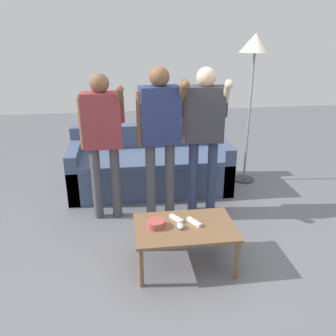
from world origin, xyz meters
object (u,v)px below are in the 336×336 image
coffee_table (185,231)px  game_remote_wand_near (194,222)px  game_remote_nunchuk (181,226)px  player_left (103,132)px  player_right (204,125)px  floor_lamp (255,53)px  couch (150,167)px  snack_bowl (156,224)px  game_remote_wand_far (176,218)px  player_center (160,127)px

coffee_table → game_remote_wand_near: (0.09, 0.03, 0.06)m
game_remote_nunchuk → player_left: 1.31m
coffee_table → player_right: bearing=68.6°
floor_lamp → player_right: floor_lamp is taller
couch → game_remote_wand_near: size_ratio=12.69×
coffee_table → player_right: player_right is taller
snack_bowl → game_remote_wand_far: snack_bowl is taller
couch → floor_lamp: 1.92m
player_left → floor_lamp: bearing=22.8°
couch → player_center: size_ratio=1.23×
player_left → game_remote_wand_far: player_left is taller
couch → player_left: bearing=-126.6°
coffee_table → player_center: 1.15m
snack_bowl → coffee_table: bearing=-5.3°
player_left → game_remote_wand_near: bearing=-49.5°
game_remote_nunchuk → game_remote_wand_near: size_ratio=0.55×
player_left → game_remote_wand_far: bearing=-52.7°
game_remote_wand_far → snack_bowl: bearing=-155.1°
player_center → game_remote_wand_near: 1.10m
coffee_table → player_left: bearing=126.2°
snack_bowl → floor_lamp: (1.41, 1.71, 1.28)m
game_remote_wand_far → player_center: bearing=93.6°
player_left → game_remote_wand_far: (0.64, -0.84, -0.59)m
coffee_table → game_remote_wand_near: 0.11m
couch → game_remote_nunchuk: bearing=-86.0°
game_remote_wand_near → game_remote_wand_far: (-0.15, 0.08, 0.00)m
couch → game_remote_wand_near: couch is taller
couch → coffee_table: 1.68m
coffee_table → snack_bowl: bearing=174.7°
game_remote_nunchuk → player_left: size_ratio=0.06×
floor_lamp → game_remote_wand_near: 2.38m
floor_lamp → game_remote_nunchuk: bearing=-124.3°
couch → player_left: (-0.54, -0.72, 0.70)m
coffee_table → player_center: bearing=96.6°
player_center → game_remote_nunchuk: bearing=-86.0°
player_right → game_remote_wand_far: (-0.43, -0.84, -0.62)m
snack_bowl → game_remote_nunchuk: snack_bowl is taller
player_center → game_remote_wand_near: player_center is taller
couch → game_remote_nunchuk: 1.71m
game_remote_wand_near → game_remote_wand_far: 0.17m
player_right → coffee_table: bearing=-111.4°
floor_lamp → player_left: (-1.85, -0.78, -0.70)m
coffee_table → game_remote_nunchuk: game_remote_nunchuk is taller
snack_bowl → game_remote_nunchuk: bearing=-13.6°
player_left → player_center: player_center is taller
game_remote_nunchuk → game_remote_wand_near: bearing=25.2°
coffee_table → game_remote_wand_far: bearing=116.5°
coffee_table → snack_bowl: 0.26m
player_center → game_remote_wand_far: bearing=-86.4°
player_center → game_remote_wand_far: player_center is taller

